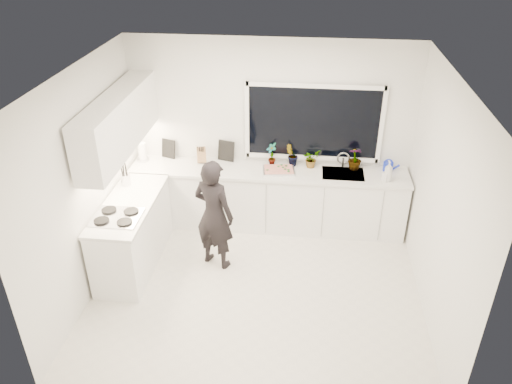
# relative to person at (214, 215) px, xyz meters

# --- Properties ---
(floor) EXTENTS (4.00, 3.50, 0.02)m
(floor) POSITION_rel_person_xyz_m (0.60, -0.44, -0.77)
(floor) COLOR beige
(floor) RESTS_ON ground
(wall_back) EXTENTS (4.00, 0.02, 2.70)m
(wall_back) POSITION_rel_person_xyz_m (0.60, 1.32, 0.59)
(wall_back) COLOR white
(wall_back) RESTS_ON ground
(wall_left) EXTENTS (0.02, 3.50, 2.70)m
(wall_left) POSITION_rel_person_xyz_m (-1.41, -0.44, 0.59)
(wall_left) COLOR white
(wall_left) RESTS_ON ground
(wall_right) EXTENTS (0.02, 3.50, 2.70)m
(wall_right) POSITION_rel_person_xyz_m (2.61, -0.44, 0.59)
(wall_right) COLOR white
(wall_right) RESTS_ON ground
(ceiling) EXTENTS (4.00, 3.50, 0.02)m
(ceiling) POSITION_rel_person_xyz_m (0.60, -0.44, 1.95)
(ceiling) COLOR white
(ceiling) RESTS_ON wall_back
(window) EXTENTS (1.80, 0.02, 1.00)m
(window) POSITION_rel_person_xyz_m (1.20, 1.28, 0.79)
(window) COLOR black
(window) RESTS_ON wall_back
(base_cabinets_back) EXTENTS (3.92, 0.58, 0.88)m
(base_cabinets_back) POSITION_rel_person_xyz_m (0.60, 1.01, -0.32)
(base_cabinets_back) COLOR white
(base_cabinets_back) RESTS_ON floor
(base_cabinets_left) EXTENTS (0.58, 1.60, 0.88)m
(base_cabinets_left) POSITION_rel_person_xyz_m (-1.07, -0.09, -0.32)
(base_cabinets_left) COLOR white
(base_cabinets_left) RESTS_ON floor
(countertop_back) EXTENTS (3.94, 0.62, 0.04)m
(countertop_back) POSITION_rel_person_xyz_m (0.60, 1.00, 0.14)
(countertop_back) COLOR silver
(countertop_back) RESTS_ON base_cabinets_back
(countertop_left) EXTENTS (0.62, 1.60, 0.04)m
(countertop_left) POSITION_rel_person_xyz_m (-1.07, -0.09, 0.14)
(countertop_left) COLOR silver
(countertop_left) RESTS_ON base_cabinets_left
(upper_cabinets) EXTENTS (0.34, 2.10, 0.70)m
(upper_cabinets) POSITION_rel_person_xyz_m (-1.19, 0.26, 1.09)
(upper_cabinets) COLOR white
(upper_cabinets) RESTS_ON wall_left
(sink) EXTENTS (0.58, 0.42, 0.14)m
(sink) POSITION_rel_person_xyz_m (1.65, 1.01, 0.11)
(sink) COLOR silver
(sink) RESTS_ON countertop_back
(faucet) EXTENTS (0.03, 0.03, 0.22)m
(faucet) POSITION_rel_person_xyz_m (1.65, 1.21, 0.27)
(faucet) COLOR silver
(faucet) RESTS_ON countertop_back
(stovetop) EXTENTS (0.56, 0.48, 0.03)m
(stovetop) POSITION_rel_person_xyz_m (-1.09, -0.44, 0.18)
(stovetop) COLOR black
(stovetop) RESTS_ON countertop_left
(person) EXTENTS (0.65, 0.55, 1.52)m
(person) POSITION_rel_person_xyz_m (0.00, 0.00, 0.00)
(person) COLOR black
(person) RESTS_ON floor
(pizza_tray) EXTENTS (0.48, 0.38, 0.03)m
(pizza_tray) POSITION_rel_person_xyz_m (0.75, 0.98, 0.18)
(pizza_tray) COLOR silver
(pizza_tray) RESTS_ON countertop_back
(pizza) EXTENTS (0.43, 0.34, 0.01)m
(pizza) POSITION_rel_person_xyz_m (0.75, 0.98, 0.19)
(pizza) COLOR red
(pizza) RESTS_ON pizza_tray
(watering_can) EXTENTS (0.17, 0.17, 0.13)m
(watering_can) POSITION_rel_person_xyz_m (2.27, 1.17, 0.23)
(watering_can) COLOR #152BC9
(watering_can) RESTS_ON countertop_back
(paper_towel_roll) EXTENTS (0.13, 0.13, 0.26)m
(paper_towel_roll) POSITION_rel_person_xyz_m (-1.25, 1.11, 0.29)
(paper_towel_roll) COLOR white
(paper_towel_roll) RESTS_ON countertop_back
(knife_block) EXTENTS (0.15, 0.13, 0.22)m
(knife_block) POSITION_rel_person_xyz_m (-0.39, 1.15, 0.27)
(knife_block) COLOR olive
(knife_block) RESTS_ON countertop_back
(utensil_crock) EXTENTS (0.17, 0.17, 0.16)m
(utensil_crock) POSITION_rel_person_xyz_m (-1.25, 0.36, 0.24)
(utensil_crock) COLOR silver
(utensil_crock) RESTS_ON countertop_left
(picture_frame_large) EXTENTS (0.22, 0.09, 0.28)m
(picture_frame_large) POSITION_rel_person_xyz_m (-0.90, 1.25, 0.30)
(picture_frame_large) COLOR black
(picture_frame_large) RESTS_ON countertop_back
(picture_frame_small) EXTENTS (0.25, 0.09, 0.30)m
(picture_frame_small) POSITION_rel_person_xyz_m (-0.04, 1.25, 0.31)
(picture_frame_small) COLOR black
(picture_frame_small) RESTS_ON countertop_back
(herb_plants) EXTENTS (1.37, 0.31, 0.34)m
(herb_plants) POSITION_rel_person_xyz_m (1.20, 1.17, 0.31)
(herb_plants) COLOR #26662D
(herb_plants) RESTS_ON countertop_back
(soap_bottles) EXTENTS (0.15, 0.13, 0.29)m
(soap_bottles) POSITION_rel_person_xyz_m (2.23, 0.86, 0.29)
(soap_bottles) COLOR #D8BF66
(soap_bottles) RESTS_ON countertop_back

